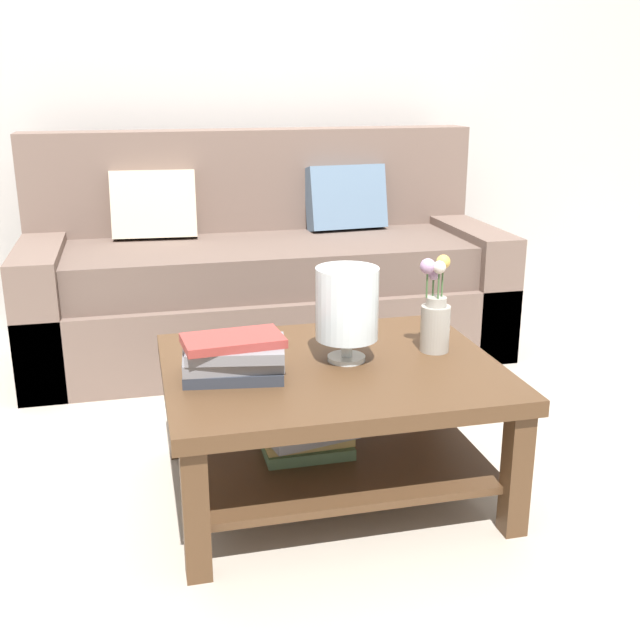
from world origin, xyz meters
TOP-DOWN VIEW (x-y plane):
  - ground_plane at (0.00, 0.00)m, footprint 10.00×10.00m
  - back_wall at (0.00, 1.65)m, footprint 6.40×0.12m
  - couch at (-0.06, 1.01)m, footprint 2.26×0.90m
  - coffee_table at (-0.10, -0.45)m, footprint 1.05×0.85m
  - book_stack_main at (-0.41, -0.48)m, footprint 0.33×0.26m
  - glass_hurricane_vase at (-0.04, -0.43)m, footprint 0.20×0.20m
  - flower_pitcher at (0.26, -0.41)m, footprint 0.11×0.10m

SIDE VIEW (x-z plane):
  - ground_plane at x=0.00m, z-range 0.00..0.00m
  - coffee_table at x=-0.10m, z-range 0.10..0.54m
  - couch at x=-0.06m, z-range -0.17..0.89m
  - book_stack_main at x=-0.41m, z-range 0.44..0.58m
  - flower_pitcher at x=0.26m, z-range 0.41..0.73m
  - glass_hurricane_vase at x=-0.04m, z-range 0.48..0.78m
  - back_wall at x=0.00m, z-range 0.00..2.70m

